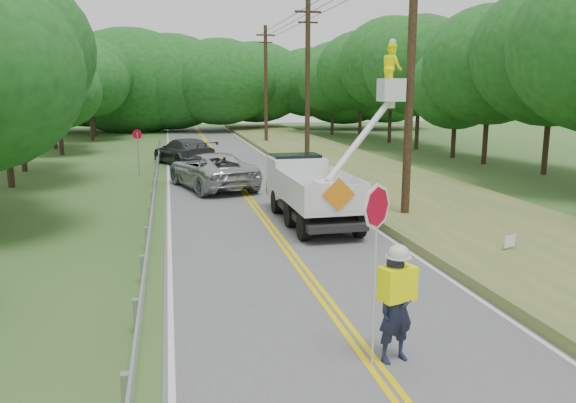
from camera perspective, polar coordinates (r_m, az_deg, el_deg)
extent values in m
plane|color=#386228|center=(11.40, 6.40, -13.29)|extent=(140.00, 140.00, 0.00)
cube|color=#545456|center=(24.51, -3.86, 0.17)|extent=(7.20, 96.00, 0.02)
cube|color=#F0CC00|center=(24.50, -4.09, 0.19)|extent=(0.12, 96.00, 0.00)
cube|color=#F0CC00|center=(24.52, -3.63, 0.21)|extent=(0.12, 96.00, 0.00)
cube|color=silver|center=(24.28, -11.94, -0.12)|extent=(0.12, 96.00, 0.00)
cube|color=silver|center=(25.21, 3.93, 0.51)|extent=(0.12, 96.00, 0.00)
cube|color=#A3A5AC|center=(9.00, -16.06, -18.31)|extent=(0.12, 0.14, 0.70)
cube|color=#A3A5AC|center=(11.70, -15.05, -11.10)|extent=(0.12, 0.14, 0.70)
cube|color=#A3A5AC|center=(14.52, -14.45, -6.63)|extent=(0.12, 0.14, 0.70)
cube|color=#A3A5AC|center=(17.40, -14.06, -3.63)|extent=(0.12, 0.14, 0.70)
cube|color=#A3A5AC|center=(20.31, -13.78, -1.48)|extent=(0.12, 0.14, 0.70)
cube|color=#A3A5AC|center=(23.25, -13.57, 0.12)|extent=(0.12, 0.14, 0.70)
cube|color=#A3A5AC|center=(26.20, -13.41, 1.36)|extent=(0.12, 0.14, 0.70)
cube|color=#A3A5AC|center=(29.16, -13.28, 2.36)|extent=(0.12, 0.14, 0.70)
cube|color=#A3A5AC|center=(32.13, -13.17, 3.17)|extent=(0.12, 0.14, 0.70)
cube|color=#A3A5AC|center=(35.10, -13.08, 3.84)|extent=(0.12, 0.14, 0.70)
cube|color=#A3A5AC|center=(38.08, -13.01, 4.40)|extent=(0.12, 0.14, 0.70)
cube|color=#A3A5AC|center=(41.06, -12.94, 4.89)|extent=(0.12, 0.14, 0.70)
cube|color=#A3A5AC|center=(44.05, -12.89, 5.31)|extent=(0.12, 0.14, 0.70)
cube|color=#A3A5AC|center=(47.03, -12.84, 5.67)|extent=(0.12, 0.14, 0.70)
cube|color=#A3A5AC|center=(25.17, -13.25, 1.55)|extent=(0.05, 48.00, 0.34)
cylinder|color=black|center=(20.58, 12.25, 11.80)|extent=(0.30, 0.30, 10.00)
cylinder|color=black|center=(34.83, 1.99, 11.74)|extent=(0.30, 0.30, 10.00)
cube|color=black|center=(35.12, 2.04, 18.60)|extent=(1.60, 0.12, 0.12)
cube|color=black|center=(35.05, 2.03, 17.63)|extent=(1.20, 0.10, 0.10)
cylinder|color=black|center=(49.53, -2.25, 11.60)|extent=(0.30, 0.30, 10.00)
cube|color=black|center=(49.73, -2.29, 16.45)|extent=(1.60, 0.12, 0.12)
cube|color=black|center=(49.68, -2.29, 15.76)|extent=(1.20, 0.10, 0.10)
cube|color=#4C682E|center=(26.41, 11.58, 1.08)|extent=(7.00, 96.00, 0.30)
cylinder|color=#332319|center=(30.51, -26.42, 4.78)|extent=(0.32, 0.32, 3.78)
cylinder|color=#332319|center=(36.28, -25.21, 5.03)|extent=(0.32, 0.32, 2.89)
ellipsoid|color=#164516|center=(36.13, -25.69, 10.61)|extent=(6.75, 6.75, 5.94)
cylinder|color=#332319|center=(44.36, -21.97, 6.10)|extent=(0.32, 0.32, 2.68)
ellipsoid|color=#164516|center=(44.23, -22.28, 10.33)|extent=(6.26, 6.26, 5.51)
cylinder|color=#332319|center=(49.07, -22.54, 6.59)|extent=(0.32, 0.32, 2.86)
ellipsoid|color=#164516|center=(48.96, -22.85, 10.67)|extent=(6.68, 6.68, 5.88)
cylinder|color=#332319|center=(55.70, -19.21, 7.42)|extent=(0.32, 0.32, 3.12)
ellipsoid|color=#164516|center=(55.62, -19.46, 11.33)|extent=(7.28, 7.28, 6.41)
cylinder|color=#332319|center=(60.75, -19.00, 7.89)|extent=(0.32, 0.32, 3.53)
ellipsoid|color=#164516|center=(60.69, -19.26, 11.95)|extent=(8.23, 8.23, 7.24)
cylinder|color=#332319|center=(34.78, 24.64, 5.64)|extent=(0.32, 0.32, 3.84)
ellipsoid|color=#164516|center=(34.71, 25.29, 13.35)|extent=(8.96, 8.96, 7.88)
cylinder|color=#332319|center=(38.17, 19.31, 6.25)|extent=(0.32, 0.32, 3.59)
ellipsoid|color=#164516|center=(38.08, 19.75, 12.83)|extent=(8.37, 8.37, 7.36)
cylinder|color=#332319|center=(41.19, 16.38, 6.23)|extent=(0.32, 0.32, 2.83)
ellipsoid|color=#164516|center=(41.06, 16.65, 11.04)|extent=(6.61, 6.61, 5.82)
cylinder|color=#332319|center=(46.23, 12.92, 7.49)|extent=(0.32, 0.32, 3.77)
ellipsoid|color=#164516|center=(46.17, 13.18, 13.21)|extent=(8.81, 8.81, 7.75)
cylinder|color=#332319|center=(51.57, 10.25, 8.08)|extent=(0.32, 0.32, 3.98)
ellipsoid|color=#164516|center=(51.54, 10.44, 13.48)|extent=(9.29, 9.29, 8.18)
cylinder|color=#332319|center=(56.85, 7.29, 8.33)|extent=(0.32, 0.32, 3.75)
ellipsoid|color=#164516|center=(56.81, 7.41, 12.96)|extent=(8.76, 8.76, 7.71)
cylinder|color=#332319|center=(59.51, 4.50, 8.26)|extent=(0.32, 0.32, 3.22)
ellipsoid|color=#164516|center=(59.44, 4.56, 12.06)|extent=(7.52, 7.52, 6.62)
ellipsoid|color=#164516|center=(69.14, -23.79, 11.00)|extent=(13.20, 9.90, 9.90)
ellipsoid|color=#164516|center=(67.68, -19.77, 11.30)|extent=(13.20, 9.90, 9.90)
ellipsoid|color=#164516|center=(66.35, -15.67, 11.56)|extent=(15.76, 11.82, 11.82)
ellipsoid|color=#164516|center=(65.97, -11.84, 11.73)|extent=(14.21, 10.65, 10.65)
ellipsoid|color=#164516|center=(64.49, -6.89, 11.90)|extent=(12.70, 9.53, 9.53)
ellipsoid|color=#164516|center=(68.41, -3.22, 11.93)|extent=(12.63, 9.47, 9.47)
ellipsoid|color=#164516|center=(68.90, 2.31, 11.93)|extent=(10.86, 8.15, 8.15)
ellipsoid|color=#164516|center=(69.11, 5.72, 11.88)|extent=(13.24, 9.93, 9.93)
ellipsoid|color=#164516|center=(68.78, 10.05, 11.77)|extent=(12.63, 9.48, 9.48)
imported|color=#191E33|center=(10.14, 10.90, -10.49)|extent=(0.82, 0.64, 1.96)
cube|color=#F7FF00|center=(9.99, 10.99, -8.12)|extent=(0.68, 0.51, 0.59)
ellipsoid|color=silver|center=(9.82, 11.11, -5.12)|extent=(0.37, 0.37, 0.29)
cylinder|color=#B7B7B7|center=(9.78, 8.70, -8.79)|extent=(0.04, 0.04, 2.75)
cylinder|color=#A90420|center=(9.39, 8.96, -0.51)|extent=(0.64, 0.51, 0.78)
cylinder|color=black|center=(17.82, 1.57, -2.57)|extent=(0.29, 0.89, 0.88)
cylinder|color=black|center=(18.36, 7.15, -2.23)|extent=(0.29, 0.89, 0.88)
cylinder|color=black|center=(19.56, 0.21, -1.31)|extent=(0.29, 0.89, 0.88)
cylinder|color=black|center=(20.05, 5.34, -1.04)|extent=(0.29, 0.89, 0.88)
cylinder|color=black|center=(21.76, -1.19, -0.02)|extent=(0.29, 0.89, 0.88)
cylinder|color=black|center=(22.20, 3.47, 0.19)|extent=(0.29, 0.89, 0.88)
cube|color=black|center=(20.03, 2.59, -0.83)|extent=(2.06, 5.93, 0.23)
cube|color=silver|center=(19.33, 3.12, 0.12)|extent=(2.21, 4.28, 0.20)
cube|color=silver|center=(18.99, 0.11, 1.34)|extent=(0.14, 4.24, 0.83)
cube|color=silver|center=(19.56, 6.06, 1.57)|extent=(0.14, 4.24, 0.83)
cube|color=silver|center=(17.27, 5.07, 0.30)|extent=(2.12, 0.10, 0.83)
cube|color=silver|center=(22.26, 0.88, 2.34)|extent=(2.11, 1.79, 1.66)
cube|color=black|center=(22.35, 0.77, 3.92)|extent=(1.87, 1.24, 0.69)
cube|color=silver|center=(18.29, 4.02, 0.93)|extent=(0.85, 0.85, 0.74)
cube|color=silver|center=(20.31, 10.37, 11.02)|extent=(0.78, 0.78, 0.78)
imported|color=#F7FF00|center=(20.32, 10.45, 13.18)|extent=(0.62, 0.80, 1.65)
cube|color=orange|center=(17.19, 5.15, 0.71)|extent=(1.04, 0.06, 1.04)
imported|color=#A7A9AE|center=(27.52, -7.71, 3.15)|extent=(4.44, 6.74, 1.72)
imported|color=#383B3F|center=(36.38, -10.43, 5.00)|extent=(4.31, 6.21, 1.67)
cylinder|color=#A3A5AC|center=(32.34, -14.89, 4.65)|extent=(0.06, 0.06, 2.40)
cylinder|color=#A90420|center=(32.24, -14.99, 6.57)|extent=(0.54, 0.09, 0.54)
cube|color=white|center=(17.04, 21.50, -3.74)|extent=(0.46, 0.23, 0.34)
cylinder|color=#A3A5AC|center=(17.01, 20.88, -4.75)|extent=(0.02, 0.02, 0.49)
cylinder|color=#A3A5AC|center=(17.22, 21.98, -4.64)|extent=(0.02, 0.02, 0.49)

